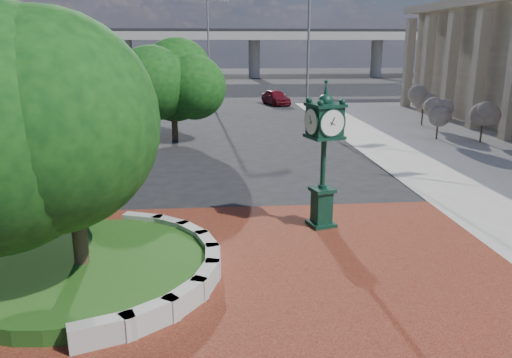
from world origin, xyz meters
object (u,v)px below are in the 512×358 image
Objects in this scene: post_clock at (324,150)px; street_lamp_near at (312,36)px; parked_car at (276,97)px; street_lamp_far at (211,42)px.

street_lamp_near is at bearing 80.09° from post_clock.
parked_car is (2.48, 31.55, -1.77)m from post_clock.
street_lamp_far reaches higher than post_clock.
post_clock is 1.10× the size of parked_car.
post_clock reaches higher than parked_car.
parked_car is at bearing 97.13° from street_lamp_near.
post_clock is 22.06m from street_lamp_near.
street_lamp_near is at bearing -97.84° from parked_car.
street_lamp_far is (-5.90, 4.09, 4.90)m from parked_car.
street_lamp_far is (-7.17, 14.20, -0.46)m from street_lamp_near.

